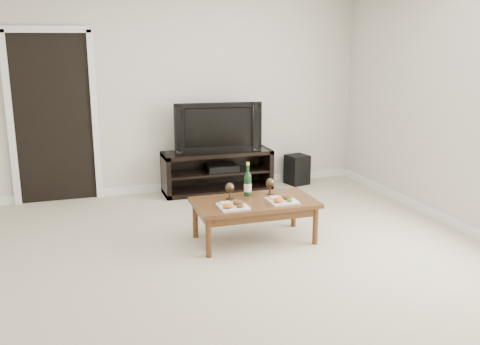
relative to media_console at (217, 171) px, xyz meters
name	(u,v)px	position (x,y,z in m)	size (l,w,h in m)	color
floor	(245,270)	(-0.45, -2.50, -0.28)	(5.50, 5.50, 0.00)	beige
back_wall	(178,93)	(-0.45, 0.27, 1.02)	(5.00, 0.04, 2.60)	beige
doorway	(54,120)	(-2.00, 0.24, 0.75)	(0.90, 0.02, 2.05)	black
media_console	(217,171)	(0.00, 0.00, 0.00)	(1.44, 0.45, 0.55)	black
television	(217,127)	(0.00, 0.00, 0.60)	(1.13, 0.15, 0.65)	black
av_receiver	(222,168)	(0.07, -0.01, 0.05)	(0.40, 0.30, 0.08)	black
subwoofer	(297,170)	(1.16, 0.03, -0.07)	(0.27, 0.27, 0.41)	black
coffee_table	(254,221)	(-0.13, -1.84, -0.07)	(1.21, 0.66, 0.42)	#523016
plate_left	(233,204)	(-0.40, -1.98, 0.18)	(0.27, 0.27, 0.07)	white
plate_right	(282,198)	(0.12, -1.96, 0.18)	(0.27, 0.27, 0.07)	white
wine_bottle	(248,179)	(-0.14, -1.65, 0.32)	(0.07, 0.07, 0.35)	#0E3314
goblet_left	(230,191)	(-0.35, -1.71, 0.23)	(0.09, 0.09, 0.17)	#3D3221
goblet_right	(270,186)	(0.10, -1.67, 0.23)	(0.09, 0.09, 0.17)	#3D3221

